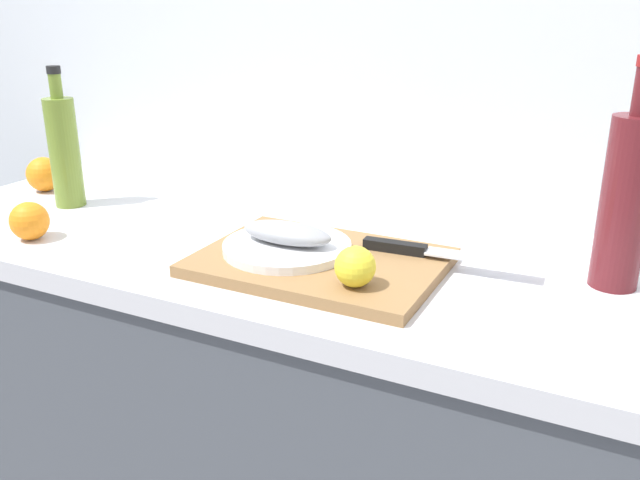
{
  "coord_description": "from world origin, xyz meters",
  "views": [
    {
      "loc": [
        0.39,
        -1.02,
        1.34
      ],
      "look_at": [
        -0.08,
        -0.08,
        0.95
      ],
      "focal_mm": 37.54,
      "sensor_mm": 36.0,
      "label": 1
    }
  ],
  "objects_px": {
    "white_plate": "(287,247)",
    "fish_fillet": "(287,233)",
    "lemon_0": "(355,267)",
    "wine_bottle": "(626,199)",
    "cutting_board": "(320,262)",
    "olive_oil_bottle": "(63,150)",
    "chef_knife": "(425,251)"
  },
  "relations": [
    {
      "from": "white_plate",
      "to": "fish_fillet",
      "type": "xyz_separation_m",
      "value": [
        0.0,
        0.0,
        0.03
      ]
    },
    {
      "from": "lemon_0",
      "to": "wine_bottle",
      "type": "height_order",
      "value": "wine_bottle"
    },
    {
      "from": "cutting_board",
      "to": "wine_bottle",
      "type": "relative_size",
      "value": 1.14
    },
    {
      "from": "white_plate",
      "to": "fish_fillet",
      "type": "distance_m",
      "value": 0.03
    },
    {
      "from": "chef_knife",
      "to": "lemon_0",
      "type": "bearing_deg",
      "value": -112.31
    },
    {
      "from": "wine_bottle",
      "to": "lemon_0",
      "type": "bearing_deg",
      "value": -147.02
    },
    {
      "from": "white_plate",
      "to": "chef_knife",
      "type": "distance_m",
      "value": 0.24
    },
    {
      "from": "cutting_board",
      "to": "olive_oil_bottle",
      "type": "distance_m",
      "value": 0.67
    },
    {
      "from": "lemon_0",
      "to": "fish_fillet",
      "type": "bearing_deg",
      "value": 153.14
    },
    {
      "from": "white_plate",
      "to": "wine_bottle",
      "type": "height_order",
      "value": "wine_bottle"
    },
    {
      "from": "cutting_board",
      "to": "lemon_0",
      "type": "relative_size",
      "value": 6.38
    },
    {
      "from": "white_plate",
      "to": "lemon_0",
      "type": "xyz_separation_m",
      "value": [
        0.16,
        -0.08,
        0.02
      ]
    },
    {
      "from": "cutting_board",
      "to": "lemon_0",
      "type": "bearing_deg",
      "value": -39.89
    },
    {
      "from": "chef_knife",
      "to": "lemon_0",
      "type": "relative_size",
      "value": 4.6
    },
    {
      "from": "cutting_board",
      "to": "white_plate",
      "type": "relative_size",
      "value": 1.82
    },
    {
      "from": "fish_fillet",
      "to": "wine_bottle",
      "type": "xyz_separation_m",
      "value": [
        0.51,
        0.14,
        0.09
      ]
    },
    {
      "from": "fish_fillet",
      "to": "olive_oil_bottle",
      "type": "relative_size",
      "value": 0.56
    },
    {
      "from": "wine_bottle",
      "to": "olive_oil_bottle",
      "type": "bearing_deg",
      "value": -176.59
    },
    {
      "from": "cutting_board",
      "to": "olive_oil_bottle",
      "type": "xyz_separation_m",
      "value": [
        -0.65,
        0.08,
        0.11
      ]
    },
    {
      "from": "olive_oil_bottle",
      "to": "wine_bottle",
      "type": "distance_m",
      "value": 1.11
    },
    {
      "from": "lemon_0",
      "to": "white_plate",
      "type": "bearing_deg",
      "value": 153.14
    },
    {
      "from": "chef_knife",
      "to": "fish_fillet",
      "type": "bearing_deg",
      "value": -162.54
    },
    {
      "from": "fish_fillet",
      "to": "chef_knife",
      "type": "xyz_separation_m",
      "value": [
        0.22,
        0.09,
        -0.02
      ]
    },
    {
      "from": "chef_knife",
      "to": "white_plate",
      "type": "bearing_deg",
      "value": -162.54
    },
    {
      "from": "olive_oil_bottle",
      "to": "wine_bottle",
      "type": "relative_size",
      "value": 0.84
    },
    {
      "from": "chef_knife",
      "to": "lemon_0",
      "type": "height_order",
      "value": "lemon_0"
    },
    {
      "from": "fish_fillet",
      "to": "olive_oil_bottle",
      "type": "xyz_separation_m",
      "value": [
        -0.59,
        0.08,
        0.07
      ]
    },
    {
      "from": "white_plate",
      "to": "chef_knife",
      "type": "xyz_separation_m",
      "value": [
        0.22,
        0.09,
        0.0
      ]
    },
    {
      "from": "lemon_0",
      "to": "olive_oil_bottle",
      "type": "distance_m",
      "value": 0.77
    },
    {
      "from": "cutting_board",
      "to": "fish_fillet",
      "type": "xyz_separation_m",
      "value": [
        -0.06,
        -0.0,
        0.04
      ]
    },
    {
      "from": "white_plate",
      "to": "fish_fillet",
      "type": "height_order",
      "value": "fish_fillet"
    },
    {
      "from": "fish_fillet",
      "to": "lemon_0",
      "type": "height_order",
      "value": "lemon_0"
    }
  ]
}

